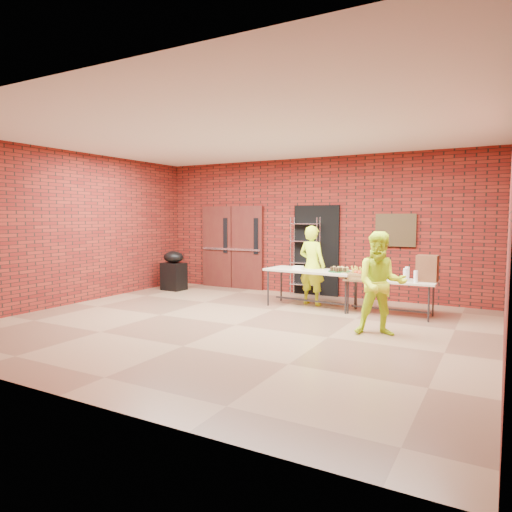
# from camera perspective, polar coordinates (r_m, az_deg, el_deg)

# --- Properties ---
(room) EXTENTS (8.08, 7.08, 3.28)m
(room) POSITION_cam_1_polar(r_m,az_deg,el_deg) (7.63, -2.60, 3.15)
(room) COLOR brown
(room) RESTS_ON ground
(double_doors) EXTENTS (1.78, 0.12, 2.10)m
(double_doors) POSITION_cam_1_polar(r_m,az_deg,el_deg) (11.73, -3.01, 1.12)
(double_doors) COLOR #481C14
(double_doors) RESTS_ON room
(dark_doorway) EXTENTS (1.10, 0.06, 2.10)m
(dark_doorway) POSITION_cam_1_polar(r_m,az_deg,el_deg) (10.73, 7.54, 0.70)
(dark_doorway) COLOR black
(dark_doorway) RESTS_ON room
(bronze_plaque) EXTENTS (0.85, 0.04, 0.70)m
(bronze_plaque) POSITION_cam_1_polar(r_m,az_deg,el_deg) (10.18, 17.05, 3.11)
(bronze_plaque) COLOR #42331A
(bronze_plaque) RESTS_ON room
(wire_rack) EXTENTS (0.69, 0.29, 1.82)m
(wire_rack) POSITION_cam_1_polar(r_m,az_deg,el_deg) (10.69, 6.15, -0.05)
(wire_rack) COLOR silver
(wire_rack) RESTS_ON room
(table_left) EXTENTS (1.92, 0.93, 0.76)m
(table_left) POSITION_cam_1_polar(r_m,az_deg,el_deg) (9.33, 6.93, -2.09)
(table_left) COLOR beige
(table_left) RESTS_ON room
(table_right) EXTENTS (1.64, 0.72, 0.67)m
(table_right) POSITION_cam_1_polar(r_m,az_deg,el_deg) (8.86, 16.46, -3.21)
(table_right) COLOR beige
(table_right) RESTS_ON room
(basket_bananas) EXTENTS (0.45, 0.35, 0.14)m
(basket_bananas) POSITION_cam_1_polar(r_m,az_deg,el_deg) (8.94, 12.02, -2.28)
(basket_bananas) COLOR #A88343
(basket_bananas) RESTS_ON table_right
(basket_oranges) EXTENTS (0.41, 0.32, 0.13)m
(basket_oranges) POSITION_cam_1_polar(r_m,az_deg,el_deg) (8.98, 14.90, -2.35)
(basket_oranges) COLOR #A88343
(basket_oranges) RESTS_ON table_right
(basket_apples) EXTENTS (0.49, 0.38, 0.15)m
(basket_apples) POSITION_cam_1_polar(r_m,az_deg,el_deg) (8.78, 13.18, -2.40)
(basket_apples) COLOR #A88343
(basket_apples) RESTS_ON table_right
(muffin_tray) EXTENTS (0.44, 0.44, 0.11)m
(muffin_tray) POSITION_cam_1_polar(r_m,az_deg,el_deg) (9.03, 10.39, -1.65)
(muffin_tray) COLOR #165521
(muffin_tray) RESTS_ON table_left
(napkin_box) EXTENTS (0.20, 0.13, 0.07)m
(napkin_box) POSITION_cam_1_polar(r_m,az_deg,el_deg) (9.37, 5.29, -1.45)
(napkin_box) COLOR white
(napkin_box) RESTS_ON table_left
(coffee_dispenser) EXTENTS (0.36, 0.32, 0.47)m
(coffee_dispenser) POSITION_cam_1_polar(r_m,az_deg,el_deg) (8.82, 20.62, -1.44)
(coffee_dispenser) COLOR brown
(coffee_dispenser) RESTS_ON table_right
(cup_stack_front) EXTENTS (0.08, 0.08, 0.24)m
(cup_stack_front) POSITION_cam_1_polar(r_m,az_deg,el_deg) (8.64, 18.17, -2.28)
(cup_stack_front) COLOR white
(cup_stack_front) RESTS_ON table_right
(cup_stack_mid) EXTENTS (0.07, 0.07, 0.22)m
(cup_stack_mid) POSITION_cam_1_polar(r_m,az_deg,el_deg) (8.55, 19.34, -2.46)
(cup_stack_mid) COLOR white
(cup_stack_mid) RESTS_ON table_right
(cup_stack_back) EXTENTS (0.08, 0.08, 0.25)m
(cup_stack_back) POSITION_cam_1_polar(r_m,az_deg,el_deg) (8.86, 18.38, -2.09)
(cup_stack_back) COLOR white
(cup_stack_back) RESTS_ON table_right
(covered_grill) EXTENTS (0.56, 0.47, 0.97)m
(covered_grill) POSITION_cam_1_polar(r_m,az_deg,el_deg) (11.60, -10.24, -1.81)
(covered_grill) COLOR black
(covered_grill) RESTS_ON room
(volunteer_woman) EXTENTS (0.67, 0.51, 1.65)m
(volunteer_woman) POSITION_cam_1_polar(r_m,az_deg,el_deg) (9.56, 7.01, -1.16)
(volunteer_woman) COLOR #D3FB1B
(volunteer_woman) RESTS_ON room
(volunteer_man) EXTENTS (0.94, 0.83, 1.61)m
(volunteer_man) POSITION_cam_1_polar(r_m,az_deg,el_deg) (7.31, 15.33, -3.36)
(volunteer_man) COLOR #D3FB1B
(volunteer_man) RESTS_ON room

